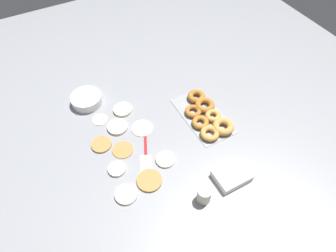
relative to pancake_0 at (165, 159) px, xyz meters
The scene contains 16 objects.
ground_plane 0.15m from the pancake_0, ahead, with size 3.00×3.00×0.00m, color gray.
pancake_0 is the anchor object (origin of this frame).
pancake_1 0.32m from the pancake_0, 23.09° to the left, with size 0.11×0.11×0.02m, color beige.
pancake_2 0.23m from the pancake_0, ahead, with size 0.11×0.11×0.01m, color beige.
pancake_3 0.22m from the pancake_0, 46.29° to the left, with size 0.10×0.10×0.01m, color #B27F42.
pancake_4 0.25m from the pancake_0, 107.95° to the left, with size 0.10×0.10×0.01m, color silver.
pancake_5 0.40m from the pancake_0, ahead, with size 0.10×0.10×0.02m, color beige.
pancake_6 0.33m from the pancake_0, 46.04° to the left, with size 0.10×0.10×0.01m, color #B27F42.
pancake_7 0.43m from the pancake_0, 25.79° to the left, with size 0.08×0.08×0.01m, color beige.
pancake_8 0.13m from the pancake_0, 118.87° to the left, with size 0.12×0.12×0.01m, color #B27F42.
pancake_9 0.23m from the pancake_0, 74.63° to the left, with size 0.08×0.08×0.01m, color beige.
donut_tray 0.34m from the pancake_0, 67.37° to the right, with size 0.37×0.20×0.04m.
batter_bowl 0.58m from the pancake_0, 20.72° to the left, with size 0.17×0.17×0.05m.
container_stack 0.32m from the pancake_0, 135.99° to the right, with size 0.12×0.16×0.04m.
paper_cup 0.26m from the pancake_0, 168.71° to the right, with size 0.06×0.06×0.08m.
spatula 0.09m from the pancake_0, 60.27° to the left, with size 0.23×0.13×0.01m.
Camera 1 is at (-0.84, 0.37, 1.22)m, focal length 32.00 mm.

